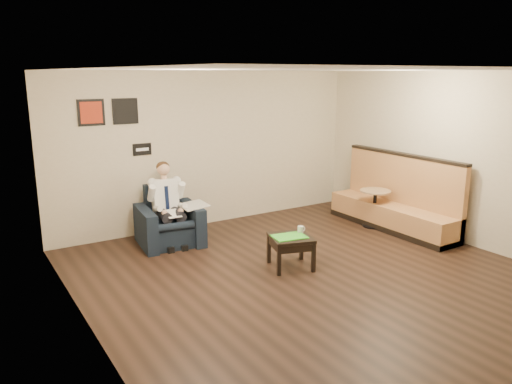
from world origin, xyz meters
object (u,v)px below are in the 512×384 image
coffee_mug (300,229)px  banquette (393,193)px  side_table (291,252)px  cafe_table (374,208)px  green_folder (289,237)px  seated_man (171,208)px  armchair (169,216)px  smartphone (291,232)px

coffee_mug → banquette: bearing=11.1°
side_table → cafe_table: (2.47, 0.79, 0.11)m
green_folder → cafe_table: 2.63m
seated_man → green_folder: 2.08m
side_table → cafe_table: size_ratio=0.84×
seated_man → side_table: bearing=-51.6°
seated_man → green_folder: size_ratio=2.74×
armchair → seated_man: (-0.01, -0.12, 0.17)m
coffee_mug → seated_man: bearing=127.6°
banquette → green_folder: bearing=-168.5°
green_folder → cafe_table: size_ratio=0.68×
armchair → banquette: banquette is taller
green_folder → banquette: size_ratio=0.18×
seated_man → banquette: size_ratio=0.49×
coffee_mug → cafe_table: size_ratio=0.14×
cafe_table → coffee_mug: bearing=-162.1°
seated_man → cafe_table: (3.57, -0.98, -0.30)m
green_folder → armchair: bearing=118.8°
green_folder → coffee_mug: (0.25, 0.07, 0.04)m
side_table → green_folder: green_folder is taller
side_table → banquette: banquette is taller
coffee_mug → cafe_table: 2.37m
seated_man → banquette: bearing=-11.6°
smartphone → cafe_table: cafe_table is taller
green_folder → coffee_mug: 0.27m
side_table → smartphone: (0.10, 0.14, 0.24)m
green_folder → smartphone: (0.14, 0.15, -0.00)m
armchair → coffee_mug: size_ratio=9.77×
side_table → coffee_mug: size_ratio=5.79×
smartphone → banquette: bearing=36.4°
coffee_mug → side_table: bearing=-163.9°
armchair → cafe_table: 3.73m
seated_man → green_folder: bearing=-52.6°
smartphone → cafe_table: 2.46m
seated_man → cafe_table: 3.72m
armchair → side_table: bearing=-53.6°
armchair → smartphone: size_ratio=6.63×
coffee_mug → cafe_table: cafe_table is taller
smartphone → cafe_table: (2.37, 0.65, -0.13)m
armchair → side_table: size_ratio=1.69×
seated_man → smartphone: 2.03m
side_table → smartphone: 0.30m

